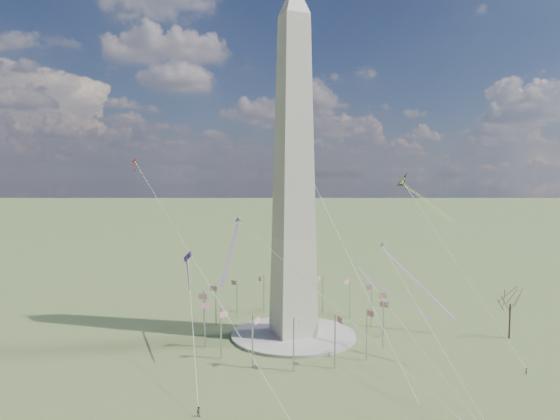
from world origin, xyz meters
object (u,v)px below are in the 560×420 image
object	(u,v)px
washington_monument	(294,170)
person_west	(198,412)
tree_near	(510,301)
person_east	(526,371)
kite_delta_black	(406,184)

from	to	relation	value
washington_monument	person_west	xyz separation A→B (m)	(-35.70, -37.86, -46.98)
washington_monument	person_west	world-z (taller)	washington_monument
tree_near	person_east	distance (m)	28.93
washington_monument	tree_near	world-z (taller)	washington_monument
washington_monument	tree_near	distance (m)	72.13
person_east	kite_delta_black	distance (m)	67.13
tree_near	person_east	xyz separation A→B (m)	(-16.81, -21.36, -9.91)
tree_near	person_west	xyz separation A→B (m)	(-92.56, -13.72, -9.74)
washington_monument	tree_near	bearing A→B (deg)	-23.00
tree_near	washington_monument	bearing A→B (deg)	157.00
washington_monument	person_east	distance (m)	76.80
person_west	washington_monument	bearing A→B (deg)	-94.42
tree_near	person_west	bearing A→B (deg)	-171.57
person_east	kite_delta_black	xyz separation A→B (m)	(2.06, 51.57, 42.92)
kite_delta_black	tree_near	bearing A→B (deg)	82.25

